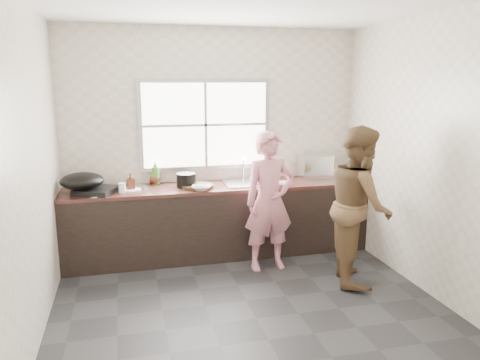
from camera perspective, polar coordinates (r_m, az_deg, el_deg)
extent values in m
cube|color=#262629|center=(4.65, 0.76, -14.56)|extent=(3.60, 3.20, 0.01)
cube|color=silver|center=(4.20, 0.87, 20.64)|extent=(3.60, 3.20, 0.01)
cube|color=beige|center=(5.77, -3.26, 4.79)|extent=(3.60, 0.01, 2.70)
cube|color=silver|center=(4.15, -24.06, 0.91)|extent=(0.01, 3.20, 2.70)
cube|color=beige|center=(4.99, 21.32, 2.84)|extent=(0.01, 3.20, 2.70)
cube|color=silver|center=(2.73, 9.41, -3.53)|extent=(3.60, 0.01, 2.70)
cube|color=black|center=(5.66, -2.55, -5.08)|extent=(3.60, 0.62, 0.82)
cube|color=#391C17|center=(5.55, -2.59, -0.83)|extent=(3.60, 0.64, 0.04)
cube|color=silver|center=(5.63, 0.90, -0.39)|extent=(0.55, 0.45, 0.02)
cylinder|color=silver|center=(5.79, 0.40, 1.42)|extent=(0.02, 0.02, 0.30)
cube|color=#9EA0A5|center=(5.71, -4.25, 6.73)|extent=(1.60, 0.05, 1.10)
cube|color=white|center=(5.69, -4.21, 6.70)|extent=(1.50, 0.01, 1.00)
imported|color=#D57F8E|center=(5.17, 3.58, -3.15)|extent=(0.55, 0.38, 1.45)
imported|color=brown|center=(4.99, 14.35, -2.95)|extent=(0.82, 0.94, 1.64)
cylinder|color=#2F2312|center=(5.43, -5.18, -0.76)|extent=(0.47, 0.47, 0.04)
cube|color=silver|center=(5.54, -6.19, -0.26)|extent=(0.20, 0.15, 0.01)
imported|color=silver|center=(5.30, -4.77, -0.98)|extent=(0.23, 0.23, 0.05)
imported|color=white|center=(5.60, 2.52, -0.17)|extent=(0.25, 0.25, 0.06)
imported|color=silver|center=(5.53, 5.22, -0.40)|extent=(0.19, 0.19, 0.06)
cylinder|color=black|center=(5.47, -6.58, -0.03)|extent=(0.28, 0.28, 0.16)
cylinder|color=white|center=(5.40, -13.08, -1.19)|extent=(0.22, 0.22, 0.02)
imported|color=#448029|center=(5.65, -10.31, 0.94)|extent=(0.12, 0.12, 0.29)
imported|color=#4F2013|center=(5.43, -13.19, -0.31)|extent=(0.09, 0.09, 0.17)
imported|color=#441E11|center=(5.67, -10.35, 0.22)|extent=(0.15, 0.15, 0.15)
cylinder|color=white|center=(5.32, -14.17, -0.95)|extent=(0.10, 0.10, 0.11)
cube|color=black|center=(5.38, -17.11, -1.24)|extent=(0.53, 0.53, 0.06)
ellipsoid|color=black|center=(5.36, -18.70, -0.10)|extent=(0.58, 0.58, 0.18)
cube|color=silver|center=(5.99, 9.14, 1.60)|extent=(0.40, 0.28, 0.29)
cylinder|color=silver|center=(5.28, -16.83, -1.74)|extent=(0.25, 0.25, 0.01)
cylinder|color=#B9BCC0|center=(5.54, -12.58, -0.86)|extent=(0.32, 0.32, 0.01)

